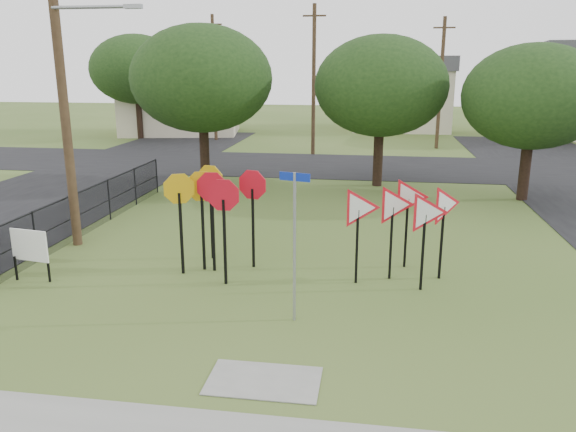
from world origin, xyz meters
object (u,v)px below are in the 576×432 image
Objects in this scene: info_board at (29,247)px; street_name_sign at (295,239)px; yield_sign_cluster at (406,210)px; stop_sign_cluster at (213,198)px.

street_name_sign is at bearing -10.26° from info_board.
yield_sign_cluster is (2.45, 2.87, 0.00)m from street_name_sign.
street_name_sign is at bearing -47.31° from stop_sign_cluster.
street_name_sign is 1.05× the size of yield_sign_cluster.
info_board is at bearing -170.48° from yield_sign_cluster.
info_board is at bearing -161.39° from stop_sign_cluster.
stop_sign_cluster is at bearing 18.61° from info_board.
street_name_sign reaches higher than yield_sign_cluster.
stop_sign_cluster reaches higher than yield_sign_cluster.
info_board is (-9.51, -1.59, -0.95)m from yield_sign_cluster.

